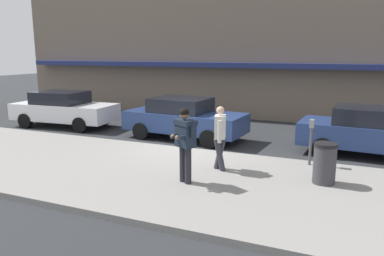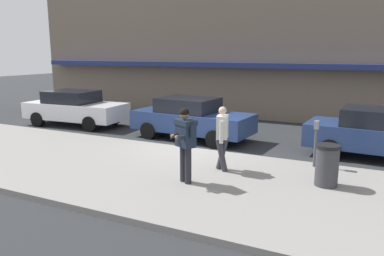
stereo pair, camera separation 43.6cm
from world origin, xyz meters
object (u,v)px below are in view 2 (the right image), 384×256
Objects in this scene: parked_sedan_near at (75,108)px; parking_meter at (316,137)px; parked_sedan_far at (383,134)px; pedestrian_in_light_coat at (222,134)px; man_texting_on_phone at (185,137)px; parked_sedan_mid at (191,118)px; trash_bin at (327,165)px.

parking_meter is (10.53, -2.13, 0.18)m from parked_sedan_near.
parked_sedan_far is at bearing 52.42° from parking_meter.
parked_sedan_near is at bearing 157.20° from pedestrian_in_light_coat.
man_texting_on_phone is 1.06× the size of pedestrian_in_light_coat.
parked_sedan_far is at bearing 48.75° from man_texting_on_phone.
parked_sedan_mid is at bearing 114.72° from man_texting_on_phone.
pedestrian_in_light_coat is at bearing -52.94° from parked_sedan_mid.
man_texting_on_phone reaches higher than parked_sedan_mid.
parked_sedan_mid is 2.72× the size of pedestrian_in_light_coat.
trash_bin is (11.01, -3.54, -0.16)m from parked_sedan_near.
parked_sedan_far is at bearing 42.95° from pedestrian_in_light_coat.
pedestrian_in_light_coat reaches higher than parked_sedan_mid.
man_texting_on_phone reaches higher than parked_sedan_near.
parked_sedan_near is at bearing -179.89° from parked_sedan_far.
parked_sedan_far is 2.71× the size of pedestrian_in_light_coat.
parked_sedan_near is at bearing 168.55° from parking_meter.
pedestrian_in_light_coat is at bearing -147.11° from parking_meter.
parked_sedan_near reaches higher than trash_bin.
trash_bin is at bearing -0.42° from pedestrian_in_light_coat.
pedestrian_in_light_coat reaches higher than trash_bin.
parked_sedan_far reaches higher than trash_bin.
parked_sedan_mid is at bearing -0.68° from parked_sedan_near.
parked_sedan_far is 4.71× the size of trash_bin.
parking_meter is at bearing -23.44° from parked_sedan_mid.
trash_bin is at bearing -33.58° from parked_sedan_mid.
trash_bin is (0.47, -1.41, -0.34)m from parking_meter.
parked_sedan_mid is 5.19m from parking_meter.
parked_sedan_far is 3.63× the size of parking_meter.
parked_sedan_mid is at bearing 156.56° from parking_meter.
man_texting_on_phone is at bearing -157.48° from trash_bin.
man_texting_on_phone is 1.84× the size of trash_bin.
man_texting_on_phone is 1.42× the size of parking_meter.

